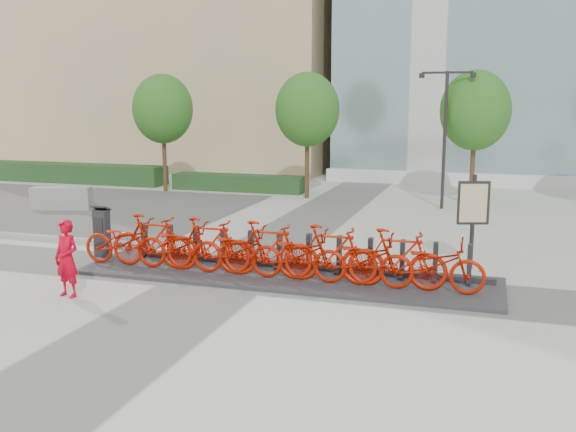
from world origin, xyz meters
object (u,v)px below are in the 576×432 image
(bike_0, at_px, (125,242))
(jersey_barrier, at_px, (62,198))
(kiosk, at_px, (102,232))
(map_sign, at_px, (473,207))
(worker_red, at_px, (67,259))

(bike_0, height_order, jersey_barrier, bike_0)
(kiosk, relative_size, jersey_barrier, 0.61)
(jersey_barrier, bearing_deg, map_sign, -31.96)
(kiosk, distance_m, jersey_barrier, 8.35)
(kiosk, height_order, worker_red, worker_red)
(kiosk, xyz_separation_m, map_sign, (8.91, 1.89, 0.79))
(worker_red, relative_size, map_sign, 0.71)
(jersey_barrier, bearing_deg, kiosk, -62.62)
(worker_red, bearing_deg, bike_0, 101.65)
(bike_0, distance_m, worker_red, 2.36)
(bike_0, bearing_deg, jersey_barrier, 45.56)
(bike_0, relative_size, worker_red, 1.35)
(worker_red, distance_m, jersey_barrier, 11.27)
(kiosk, bearing_deg, jersey_barrier, 129.16)
(worker_red, bearing_deg, kiosk, 120.02)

